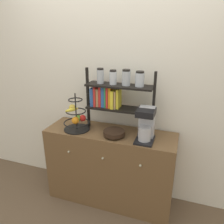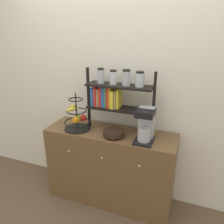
% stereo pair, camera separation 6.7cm
% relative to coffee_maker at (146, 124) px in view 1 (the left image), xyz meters
% --- Properties ---
extents(ground_plane, '(12.00, 12.00, 0.00)m').
position_rel_coffee_maker_xyz_m(ground_plane, '(-0.38, -0.16, -1.01)').
color(ground_plane, brown).
extents(wall_back, '(7.00, 0.05, 2.60)m').
position_rel_coffee_maker_xyz_m(wall_back, '(-0.38, 0.31, 0.29)').
color(wall_back, silver).
rests_on(wall_back, ground_plane).
extents(sideboard, '(1.37, 0.44, 0.85)m').
position_rel_coffee_maker_xyz_m(sideboard, '(-0.38, 0.05, -0.59)').
color(sideboard, brown).
rests_on(sideboard, ground_plane).
extents(coffee_maker, '(0.17, 0.24, 0.32)m').
position_rel_coffee_maker_xyz_m(coffee_maker, '(0.00, 0.00, 0.00)').
color(coffee_maker, black).
rests_on(coffee_maker, sideboard).
extents(fruit_stand, '(0.27, 0.27, 0.40)m').
position_rel_coffee_maker_xyz_m(fruit_stand, '(-0.73, -0.00, -0.03)').
color(fruit_stand, black).
rests_on(fruit_stand, sideboard).
extents(wooden_bowl, '(0.21, 0.21, 0.06)m').
position_rel_coffee_maker_xyz_m(wooden_bowl, '(-0.31, -0.03, -0.13)').
color(wooden_bowl, black).
rests_on(wooden_bowl, sideboard).
extents(shelf_hutch, '(0.71, 0.20, 0.64)m').
position_rel_coffee_maker_xyz_m(shelf_hutch, '(-0.36, 0.12, 0.24)').
color(shelf_hutch, black).
rests_on(shelf_hutch, sideboard).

